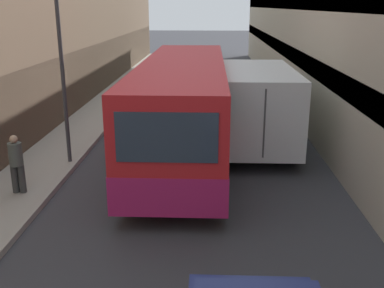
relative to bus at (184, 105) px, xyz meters
name	(u,v)px	position (x,y,z in m)	size (l,w,h in m)	color
ground_plane	(196,144)	(0.38, 0.87, -1.64)	(150.00, 150.00, 0.00)	#38383D
sidewalk_left	(70,141)	(-4.24, 0.87, -1.57)	(2.02, 60.00, 0.15)	#9E998E
building_left_shopfront	(2,54)	(-6.35, 0.87, 1.56)	(2.40, 60.00, 7.05)	brown
bus	(184,105)	(0.00, 0.00, 0.00)	(2.63, 11.70, 3.09)	red
box_truck	(253,101)	(2.42, 1.36, -0.13)	(2.49, 7.56, 2.77)	silver
pedestrian	(16,162)	(-4.05, -3.99, -0.66)	(0.36, 0.34, 1.55)	#383838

